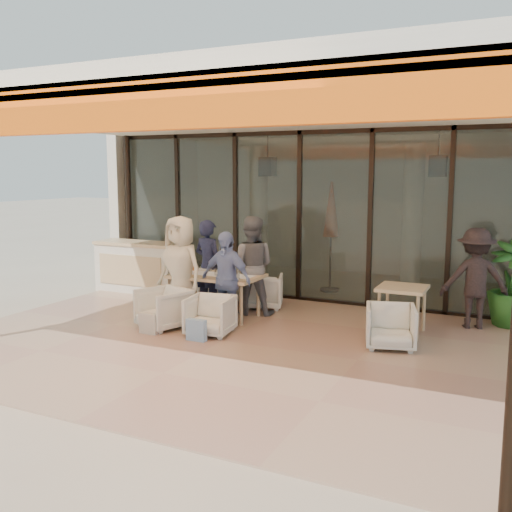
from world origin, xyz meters
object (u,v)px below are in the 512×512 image
(dining_table, at_px, (217,278))
(diner_grey, at_px, (251,266))
(chair_far_right, at_px, (263,290))
(diner_cream, at_px, (181,269))
(diner_navy, at_px, (208,265))
(chair_near_right, at_px, (210,314))
(standing_woman, at_px, (475,279))
(side_table, at_px, (402,294))
(diner_periwinkle, at_px, (226,280))
(host_counter, at_px, (139,267))
(side_chair, at_px, (391,325))
(chair_far_left, at_px, (222,286))
(chair_near_left, at_px, (164,307))

(dining_table, xyz_separation_m, diner_grey, (0.43, 0.44, 0.17))
(dining_table, distance_m, chair_far_right, 1.09)
(diner_cream, bearing_deg, diner_navy, 99.11)
(chair_near_right, xyz_separation_m, standing_woman, (3.54, 2.10, 0.47))
(chair_far_right, bearing_deg, side_table, 146.65)
(diner_periwinkle, bearing_deg, diner_navy, 139.69)
(chair_near_right, xyz_separation_m, diner_cream, (-0.84, 0.50, 0.54))
(dining_table, height_order, chair_near_right, dining_table)
(diner_grey, xyz_separation_m, diner_cream, (-0.84, -0.90, 0.02))
(chair_far_right, relative_size, side_table, 0.93)
(chair_far_right, relative_size, diner_grey, 0.41)
(host_counter, relative_size, diner_navy, 1.15)
(host_counter, height_order, side_chair, host_counter)
(chair_far_right, distance_m, side_chair, 2.94)
(chair_near_right, bearing_deg, host_counter, 136.17)
(host_counter, bearing_deg, diner_navy, -18.25)
(dining_table, bearing_deg, chair_far_right, 65.73)
(diner_periwinkle, xyz_separation_m, standing_woman, (3.54, 1.60, 0.03))
(dining_table, relative_size, side_table, 2.01)
(chair_far_left, relative_size, side_chair, 1.01)
(chair_far_left, bearing_deg, diner_periwinkle, 136.69)
(side_chair, bearing_deg, standing_woman, 43.53)
(dining_table, distance_m, diner_navy, 0.62)
(chair_far_right, relative_size, standing_woman, 0.43)
(diner_cream, height_order, side_table, diner_cream)
(host_counter, height_order, diner_navy, diner_navy)
(host_counter, relative_size, chair_near_right, 2.78)
(dining_table, xyz_separation_m, diner_cream, (-0.41, -0.46, 0.19))
(side_table, bearing_deg, diner_cream, -167.32)
(diner_navy, bearing_deg, side_table, -169.45)
(chair_far_right, relative_size, chair_near_left, 0.97)
(chair_near_right, relative_size, diner_periwinkle, 0.43)
(chair_near_right, distance_m, side_table, 2.91)
(standing_woman, bearing_deg, diner_cream, 2.86)
(host_counter, distance_m, side_chair, 5.68)
(diner_grey, relative_size, diner_cream, 0.98)
(chair_far_left, xyz_separation_m, chair_near_right, (0.84, -1.90, -0.01))
(side_chair, distance_m, standing_woman, 1.89)
(chair_far_right, bearing_deg, dining_table, 45.97)
(side_chair, bearing_deg, diner_grey, 145.75)
(dining_table, height_order, chair_far_right, dining_table)
(chair_far_left, xyz_separation_m, standing_woman, (4.38, 0.20, 0.45))
(diner_grey, height_order, side_table, diner_grey)
(standing_woman, bearing_deg, chair_far_left, -14.60)
(chair_far_left, distance_m, standing_woman, 4.41)
(dining_table, xyz_separation_m, standing_woman, (3.96, 1.14, 0.11))
(diner_navy, distance_m, side_chair, 3.58)
(chair_near_right, distance_m, diner_navy, 1.70)
(diner_grey, bearing_deg, chair_near_left, 42.06)
(diner_grey, height_order, diner_cream, diner_cream)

